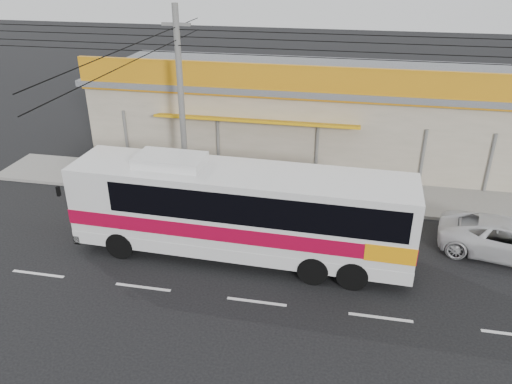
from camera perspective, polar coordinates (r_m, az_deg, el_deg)
ground at (r=18.86m, az=1.58°, el=-7.79°), size 120.00×120.00×0.00m
sidewalk at (r=23.98m, az=4.04°, el=0.25°), size 30.00×3.20×0.15m
lane_markings at (r=16.87m, az=0.08°, el=-12.44°), size 50.00×0.12×0.01m
storefront_building at (r=28.32m, az=5.69°, el=9.13°), size 22.60×9.20×5.70m
coach_bus at (r=18.09m, az=-1.25°, el=-1.79°), size 12.48×2.98×3.83m
motorbike_red at (r=25.54m, az=-18.33°, el=2.00°), size 2.01×1.13×1.00m
motorbike_dark at (r=26.03m, az=-7.38°, el=3.66°), size 1.76×0.69×1.03m
white_car at (r=21.05m, az=26.88°, el=-4.81°), size 5.37×3.26×1.39m
utility_pole at (r=22.46m, az=-9.00°, el=16.80°), size 34.00×14.00×8.48m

